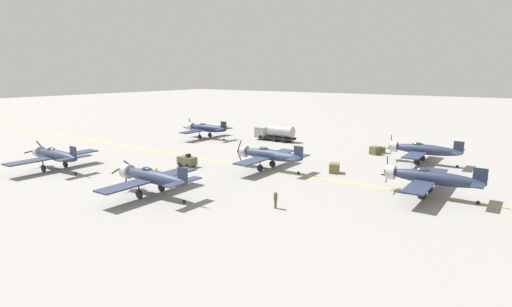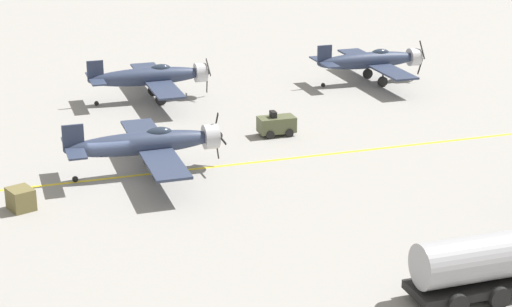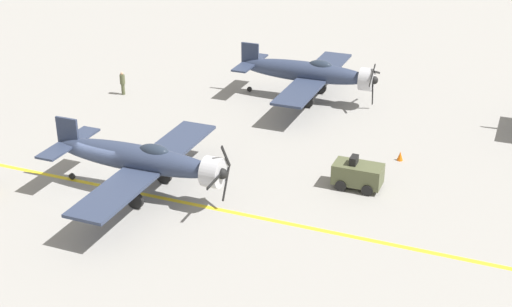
{
  "view_description": "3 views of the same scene",
  "coord_description": "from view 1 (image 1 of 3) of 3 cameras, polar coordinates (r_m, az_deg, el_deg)",
  "views": [
    {
      "loc": [
        -43.55,
        -25.89,
        12.65
      ],
      "look_at": [
        0.1,
        4.64,
        1.91
      ],
      "focal_mm": 28.0,
      "sensor_mm": 36.0,
      "label": 1
    },
    {
      "loc": [
        49.69,
        -6.7,
        18.76
      ],
      "look_at": [
        2.49,
        8.71,
        1.51
      ],
      "focal_mm": 60.0,
      "sensor_mm": 36.0,
      "label": 2
    },
    {
      "loc": [
        28.52,
        20.37,
        17.83
      ],
      "look_at": [
        0.05,
        8.87,
        3.52
      ],
      "focal_mm": 50.0,
      "sensor_mm": 36.0,
      "label": 3
    }
  ],
  "objects": [
    {
      "name": "ground_plane",
      "position": [
        52.22,
        4.12,
        -2.65
      ],
      "size": [
        400.0,
        400.0,
        0.0
      ],
      "primitive_type": "plane",
      "color": "gray"
    },
    {
      "name": "taxiway_stripe",
      "position": [
        52.22,
        4.12,
        -2.65
      ],
      "size": [
        0.3,
        160.0,
        0.01
      ],
      "primitive_type": "cube",
      "color": "yellow",
      "rests_on": "ground"
    },
    {
      "name": "airplane_near_center",
      "position": [
        45.21,
        23.62,
        -3.19
      ],
      "size": [
        12.0,
        9.98,
        3.75
      ],
      "rotation": [
        0.0,
        0.0,
        0.15
      ],
      "color": "#26304A",
      "rests_on": "ground"
    },
    {
      "name": "airplane_near_right",
      "position": [
        61.32,
        22.76,
        0.51
      ],
      "size": [
        12.0,
        9.98,
        3.76
      ],
      "rotation": [
        0.0,
        0.0,
        0.31
      ],
      "color": "#2B354E",
      "rests_on": "ground"
    },
    {
      "name": "airplane_mid_center",
      "position": [
        53.01,
        1.81,
        -0.18
      ],
      "size": [
        12.0,
        9.98,
        3.65
      ],
      "rotation": [
        0.0,
        0.0,
        -0.08
      ],
      "color": "#2F3952",
      "rests_on": "ground"
    },
    {
      "name": "airplane_mid_left",
      "position": [
        43.13,
        -14.63,
        -3.26
      ],
      "size": [
        12.0,
        9.98,
        3.65
      ],
      "rotation": [
        0.0,
        0.0,
        0.02
      ],
      "color": "#2D3751",
      "rests_on": "ground"
    },
    {
      "name": "airplane_far_right",
      "position": [
        79.34,
        -7.16,
        3.6
      ],
      "size": [
        12.0,
        9.98,
        3.78
      ],
      "rotation": [
        0.0,
        0.0,
        0.1
      ],
      "color": "#1E2942",
      "rests_on": "ground"
    },
    {
      "name": "airplane_far_left",
      "position": [
        59.1,
        -26.8,
        -0.21
      ],
      "size": [
        12.0,
        9.98,
        3.65
      ],
      "rotation": [
        0.0,
        0.0,
        0.16
      ],
      "color": "#2B354F",
      "rests_on": "ground"
    },
    {
      "name": "fuel_tanker",
      "position": [
        76.12,
        2.74,
        2.97
      ],
      "size": [
        2.67,
        8.0,
        2.98
      ],
      "color": "black",
      "rests_on": "ground"
    },
    {
      "name": "tow_tractor",
      "position": [
        55.82,
        -9.82,
        -1.04
      ],
      "size": [
        1.57,
        2.6,
        1.79
      ],
      "color": "#515638",
      "rests_on": "ground"
    },
    {
      "name": "ground_crew_walking",
      "position": [
        38.18,
        2.81,
        -6.5
      ],
      "size": [
        0.37,
        0.37,
        1.7
      ],
      "color": "#515638",
      "rests_on": "ground"
    },
    {
      "name": "supply_crate_by_tanker",
      "position": [
        67.58,
        17.59,
        0.49
      ],
      "size": [
        1.39,
        1.25,
        0.98
      ],
      "primitive_type": "cube",
      "rotation": [
        0.0,
        0.0,
        0.25
      ],
      "color": "brown",
      "rests_on": "ground"
    },
    {
      "name": "supply_crate_mid_lane",
      "position": [
        52.55,
        11.13,
        -2.05
      ],
      "size": [
        1.83,
        1.68,
        1.24
      ],
      "primitive_type": "cube",
      "rotation": [
        0.0,
        0.0,
        0.35
      ],
      "color": "brown",
      "rests_on": "ground"
    },
    {
      "name": "supply_crate_outboard",
      "position": [
        65.98,
        16.66,
        0.41
      ],
      "size": [
        1.81,
        1.65,
        1.26
      ],
      "primitive_type": "cube",
      "rotation": [
        0.0,
        0.0,
        -0.3
      ],
      "color": "brown",
      "rests_on": "ground"
    },
    {
      "name": "traffic_cone",
      "position": [
        54.17,
        -14.04,
        -2.16
      ],
      "size": [
        0.36,
        0.36,
        0.55
      ],
      "primitive_type": "cone",
      "color": "orange",
      "rests_on": "ground"
    }
  ]
}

